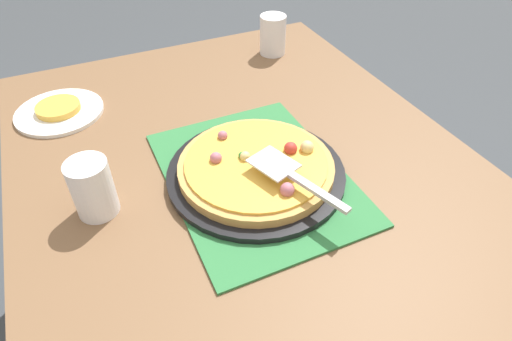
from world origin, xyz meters
TOP-DOWN VIEW (x-y plane):
  - dining_table at (0.00, 0.00)m, footprint 1.40×1.00m
  - placemat at (0.00, 0.00)m, footprint 0.48×0.36m
  - pizza_pan at (0.00, 0.00)m, footprint 0.38×0.38m
  - pizza at (-0.00, -0.00)m, footprint 0.33×0.33m
  - plate_near_left at (0.44, 0.36)m, footprint 0.22×0.22m
  - served_slice_left at (0.44, 0.36)m, footprint 0.11×0.11m
  - cup_near at (0.04, 0.32)m, footprint 0.08×0.08m
  - cup_far at (0.52, -0.30)m, footprint 0.08×0.08m
  - pizza_server at (-0.09, -0.03)m, footprint 0.23×0.12m

SIDE VIEW (x-z plane):
  - dining_table at x=0.00m, z-range 0.27..1.02m
  - placemat at x=0.00m, z-range 0.75..0.76m
  - plate_near_left at x=0.44m, z-range 0.75..0.76m
  - pizza_pan at x=0.00m, z-range 0.76..0.77m
  - served_slice_left at x=0.44m, z-range 0.76..0.78m
  - pizza at x=0.00m, z-range 0.76..0.81m
  - cup_near at x=0.04m, z-range 0.75..0.87m
  - cup_far at x=0.52m, z-range 0.75..0.87m
  - pizza_server at x=-0.09m, z-range 0.82..0.82m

